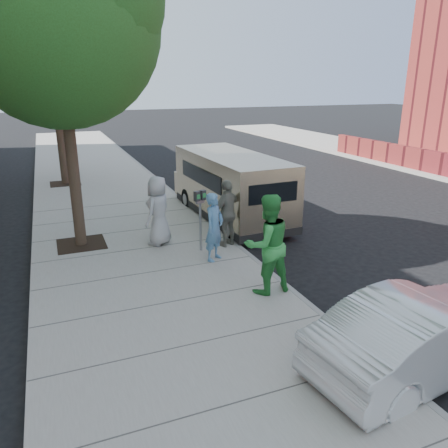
{
  "coord_description": "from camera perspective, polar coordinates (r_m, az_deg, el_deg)",
  "views": [
    {
      "loc": [
        -2.84,
        -8.82,
        4.18
      ],
      "look_at": [
        0.68,
        -0.12,
        1.1
      ],
      "focal_mm": 35.0,
      "sensor_mm": 36.0,
      "label": 1
    }
  ],
  "objects": [
    {
      "name": "person_officer",
      "position": [
        10.12,
        -1.28,
        -0.4
      ],
      "size": [
        0.7,
        0.67,
        1.62
      ],
      "primitive_type": "imported",
      "rotation": [
        0.0,
        0.0,
        0.66
      ],
      "color": "#5282AE",
      "rests_on": "sidewalk"
    },
    {
      "name": "person_gray_shirt",
      "position": [
        11.23,
        -8.58,
        1.73
      ],
      "size": [
        1.02,
        1.01,
        1.78
      ],
      "primitive_type": "imported",
      "rotation": [
        0.0,
        0.0,
        3.92
      ],
      "color": "#ABABAE",
      "rests_on": "sidewalk"
    },
    {
      "name": "curb_face",
      "position": [
        10.63,
        3.57,
        -4.58
      ],
      "size": [
        0.12,
        60.0,
        0.16
      ],
      "primitive_type": "cube",
      "color": "gray",
      "rests_on": "ground"
    },
    {
      "name": "van",
      "position": [
        13.6,
        0.77,
        5.07
      ],
      "size": [
        2.06,
        5.65,
        2.07
      ],
      "rotation": [
        0.0,
        0.0,
        0.03
      ],
      "color": "#C2AD8B",
      "rests_on": "ground"
    },
    {
      "name": "person_striped_polo",
      "position": [
        11.01,
        0.48,
        1.43
      ],
      "size": [
        1.09,
        0.76,
        1.71
      ],
      "primitive_type": "imported",
      "rotation": [
        0.0,
        0.0,
        3.53
      ],
      "color": "gray",
      "rests_on": "sidewalk"
    },
    {
      "name": "sedan",
      "position": [
        7.27,
        24.61,
        -12.87
      ],
      "size": [
        3.98,
        1.85,
        1.26
      ],
      "primitive_type": "imported",
      "rotation": [
        0.0,
        0.0,
        1.71
      ],
      "color": "silver",
      "rests_on": "ground"
    },
    {
      "name": "parking_meter",
      "position": [
        10.61,
        -3.14,
        2.15
      ],
      "size": [
        0.33,
        0.22,
        1.53
      ],
      "rotation": [
        0.0,
        0.0,
        0.39
      ],
      "color": "gray",
      "rests_on": "sidewalk"
    },
    {
      "name": "person_green_shirt",
      "position": [
        8.55,
        5.67,
        -2.65
      ],
      "size": [
        1.02,
        0.82,
        2.01
      ],
      "primitive_type": "imported",
      "rotation": [
        0.0,
        0.0,
        3.2
      ],
      "color": "green",
      "rests_on": "sidewalk"
    },
    {
      "name": "tree_far",
      "position": [
        18.84,
        -21.48,
        19.15
      ],
      "size": [
        3.92,
        3.8,
        6.49
      ],
      "color": "black",
      "rests_on": "sidewalk"
    },
    {
      "name": "tree_near",
      "position": [
        11.32,
        -20.77,
        24.04
      ],
      "size": [
        4.62,
        4.6,
        7.53
      ],
      "color": "black",
      "rests_on": "sidewalk"
    },
    {
      "name": "ground",
      "position": [
        10.17,
        -3.83,
        -6.15
      ],
      "size": [
        120.0,
        120.0,
        0.0
      ],
      "primitive_type": "plane",
      "color": "black",
      "rests_on": "ground"
    },
    {
      "name": "sidewalk",
      "position": [
        9.9,
        -9.37,
        -6.58
      ],
      "size": [
        5.0,
        60.0,
        0.15
      ],
      "primitive_type": "cube",
      "color": "gray",
      "rests_on": "ground"
    }
  ]
}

